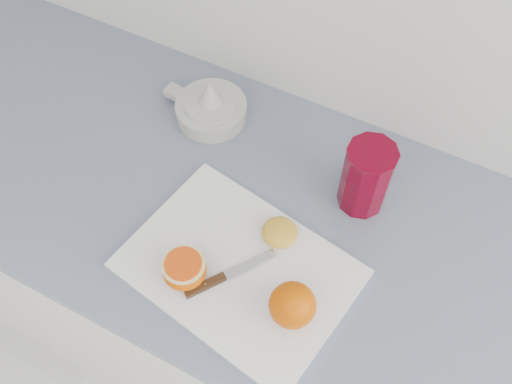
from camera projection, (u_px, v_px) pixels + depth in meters
counter at (244, 294)px, 1.47m from camera, size 2.33×0.64×0.89m
cutting_board at (239, 269)px, 1.01m from camera, size 0.43×0.34×0.01m
whole_orange at (292, 305)px, 0.93m from camera, size 0.08×0.08×0.08m
half_orange at (184, 269)px, 0.98m from camera, size 0.08×0.08×0.05m
squeezed_shell at (280, 232)px, 1.03m from camera, size 0.07×0.07×0.03m
paring_knife at (213, 281)px, 0.99m from camera, size 0.11×0.15×0.01m
citrus_juicer at (210, 107)px, 1.19m from camera, size 0.19×0.15×0.10m
red_tumbler at (366, 179)px, 1.04m from camera, size 0.09×0.09×0.15m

